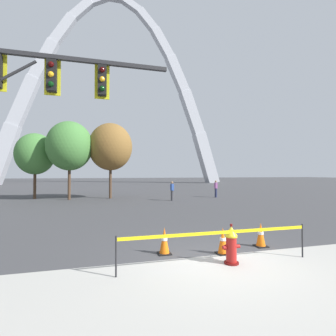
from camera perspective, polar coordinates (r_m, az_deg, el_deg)
ground_plane at (r=7.13m, az=10.62°, el=-19.62°), size 240.00×240.00×0.00m
fire_hydrant at (r=6.71m, az=14.17°, el=-16.62°), size 0.46×0.48×0.99m
caution_tape_barrier at (r=6.44m, az=11.55°, el=-15.96°), size 4.94×0.05×0.89m
traffic_cone_by_hydrant at (r=7.44m, az=12.38°, el=-15.94°), size 0.36×0.36×0.73m
traffic_cone_mid_sidewalk at (r=8.47m, az=20.35°, el=-14.07°), size 0.36×0.36×0.73m
traffic_cone_curb_edge at (r=7.29m, az=-0.83°, el=-16.28°), size 0.36×0.36×0.73m
traffic_signal_gantry at (r=8.36m, az=-32.32°, el=12.91°), size 6.42×0.44×6.00m
monument_arch at (r=57.65m, az=-12.00°, el=15.01°), size 48.70×2.60×41.88m
tree_far_left at (r=25.14m, az=-27.99°, el=2.84°), size 3.32×3.32×5.81m
tree_left_mid at (r=23.19m, az=-21.49°, el=4.68°), size 3.85×3.85×6.73m
tree_center_left at (r=23.32m, az=-12.94°, el=4.71°), size 3.89×3.89×6.80m
pedestrian_walking_left at (r=20.79m, az=0.94°, el=-5.20°), size 0.24×0.36×1.59m
pedestrian_standing_center at (r=24.10m, az=10.84°, el=-4.63°), size 0.22×0.35×1.59m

